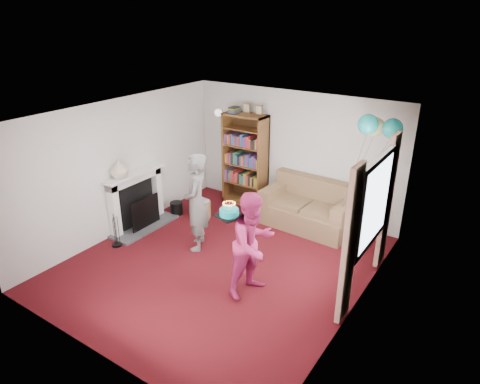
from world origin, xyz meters
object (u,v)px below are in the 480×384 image
Objects in this scene: person_magenta at (253,244)px; sofa at (309,209)px; birthday_cake at (229,212)px; person_striped at (196,202)px; bookcase at (246,160)px.

sofa is at bearing 19.45° from person_magenta.
sofa is at bearing 83.46° from birthday_cake.
sofa is 2.32m from person_striped.
birthday_cake reaches higher than sofa.
birthday_cake is at bearing -93.63° from sofa.
bookcase reaches higher than person_striped.
bookcase is 1.36× the size of person_magenta.
birthday_cake is (-0.49, 0.11, 0.34)m from person_magenta.
person_magenta reaches higher than birthday_cake.
person_magenta is at bearing -12.49° from birthday_cake.
person_magenta is at bearing 38.11° from person_striped.
bookcase is at bearing 118.05° from birthday_cake.
person_striped is at bearing 155.64° from birthday_cake.
person_magenta is (0.23, -2.43, 0.46)m from sofa.
person_striped is at bearing 83.43° from person_magenta.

